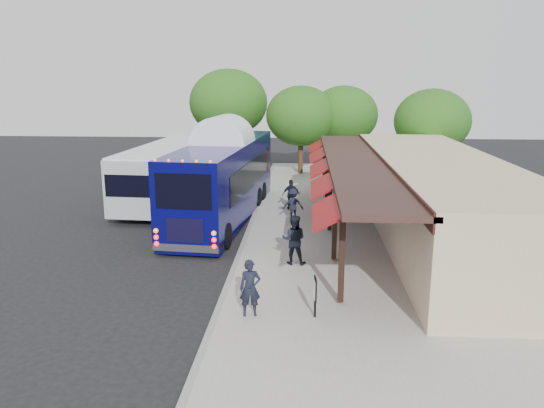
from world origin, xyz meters
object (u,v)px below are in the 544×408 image
(ped_a, at_px, (250,288))
(ped_b, at_px, (294,240))
(coach_bus, at_px, (224,175))
(ped_c, at_px, (291,195))
(ped_d, at_px, (293,204))
(sign_board, at_px, (315,291))
(city_bus, at_px, (170,169))

(ped_a, height_order, ped_b, ped_b)
(coach_bus, height_order, ped_c, coach_bus)
(ped_d, relative_size, sign_board, 1.32)
(coach_bus, bearing_deg, sign_board, -63.99)
(ped_d, bearing_deg, ped_b, 88.63)
(city_bus, relative_size, sign_board, 10.31)
(coach_bus, height_order, ped_d, coach_bus)
(ped_c, relative_size, sign_board, 1.34)
(city_bus, bearing_deg, ped_d, -29.46)
(city_bus, xyz_separation_m, ped_a, (6.30, -15.73, -0.82))
(coach_bus, distance_m, ped_c, 3.90)
(city_bus, height_order, ped_c, city_bus)
(ped_a, xyz_separation_m, sign_board, (1.90, 0.00, -0.03))
(ped_c, bearing_deg, city_bus, -31.73)
(city_bus, height_order, ped_b, city_bus)
(ped_a, xyz_separation_m, ped_c, (0.84, 13.16, -0.05))
(city_bus, xyz_separation_m, sign_board, (8.20, -15.73, -0.86))
(ped_c, height_order, sign_board, ped_c)
(city_bus, distance_m, ped_d, 8.78)
(city_bus, xyz_separation_m, ped_c, (7.14, -2.57, -0.87))
(ped_d, bearing_deg, ped_a, 81.84)
(coach_bus, distance_m, ped_d, 3.81)
(ped_b, height_order, ped_d, ped_b)
(coach_bus, bearing_deg, ped_d, -6.16)
(ped_a, distance_m, ped_b, 4.73)
(coach_bus, xyz_separation_m, ped_a, (2.52, -11.63, -1.23))
(ped_a, relative_size, sign_board, 1.41)
(city_bus, distance_m, sign_board, 17.75)
(ped_d, xyz_separation_m, sign_board, (0.90, -10.93, 0.02))
(ped_a, distance_m, ped_c, 13.18)
(sign_board, bearing_deg, coach_bus, 106.67)
(ped_b, bearing_deg, ped_d, -82.53)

